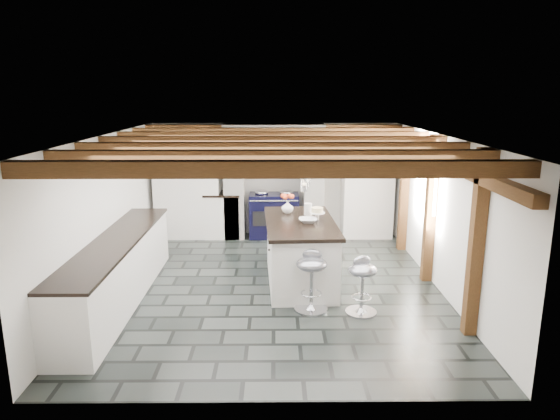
{
  "coord_description": "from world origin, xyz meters",
  "views": [
    {
      "loc": [
        0.03,
        -7.25,
        2.92
      ],
      "look_at": [
        0.1,
        0.4,
        1.1
      ],
      "focal_mm": 32.0,
      "sensor_mm": 36.0,
      "label": 1
    }
  ],
  "objects_px": {
    "bar_stool_far": "(312,273)",
    "bar_stool_near": "(362,279)",
    "range_cooker": "(274,214)",
    "kitchen_island": "(300,251)"
  },
  "relations": [
    {
      "from": "kitchen_island",
      "to": "bar_stool_far",
      "type": "bearing_deg",
      "value": -86.84
    },
    {
      "from": "bar_stool_far",
      "to": "bar_stool_near",
      "type": "bearing_deg",
      "value": 4.87
    },
    {
      "from": "range_cooker",
      "to": "kitchen_island",
      "type": "relative_size",
      "value": 0.49
    },
    {
      "from": "range_cooker",
      "to": "kitchen_island",
      "type": "bearing_deg",
      "value": -80.87
    },
    {
      "from": "bar_stool_near",
      "to": "bar_stool_far",
      "type": "height_order",
      "value": "bar_stool_far"
    },
    {
      "from": "bar_stool_near",
      "to": "bar_stool_far",
      "type": "bearing_deg",
      "value": 148.82
    },
    {
      "from": "range_cooker",
      "to": "bar_stool_near",
      "type": "distance_m",
      "value": 3.87
    },
    {
      "from": "kitchen_island",
      "to": "bar_stool_far",
      "type": "xyz_separation_m",
      "value": [
        0.11,
        -1.05,
        0.02
      ]
    },
    {
      "from": "kitchen_island",
      "to": "bar_stool_near",
      "type": "xyz_separation_m",
      "value": [
        0.77,
        -1.15,
        -0.02
      ]
    },
    {
      "from": "bar_stool_near",
      "to": "bar_stool_far",
      "type": "relative_size",
      "value": 0.92
    }
  ]
}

